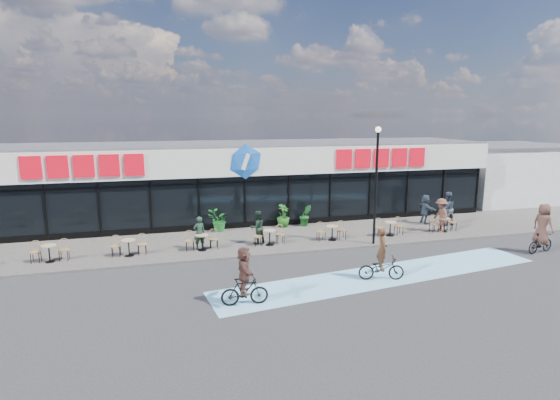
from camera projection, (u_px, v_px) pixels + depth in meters
name	position (u px, v px, depth m)	size (l,w,h in m)	color
ground	(277.00, 272.00, 17.69)	(120.00, 120.00, 0.00)	#28282B
sidewalk	(255.00, 240.00, 21.95)	(44.00, 5.00, 0.10)	#5F5954
bike_lane	(384.00, 275.00, 17.28)	(14.00, 2.20, 0.01)	#76BDDF
building	(236.00, 180.00, 26.67)	(30.60, 6.57, 4.75)	black
neighbour_building	(503.00, 172.00, 32.90)	(9.20, 7.20, 4.11)	white
lamp_post	(376.00, 176.00, 20.60)	(0.28, 0.28, 5.63)	black
bistro_set_1	(50.00, 251.00, 18.56)	(1.54, 0.62, 0.90)	tan
bistro_set_2	(129.00, 245.00, 19.37)	(1.54, 0.62, 0.90)	tan
bistro_set_3	(202.00, 240.00, 20.18)	(1.54, 0.62, 0.90)	tan
bistro_set_4	(269.00, 235.00, 20.99)	(1.54, 0.62, 0.90)	tan
bistro_set_5	(331.00, 231.00, 21.80)	(1.54, 0.62, 0.90)	tan
bistro_set_6	(389.00, 227.00, 22.60)	(1.54, 0.62, 0.90)	tan
bistro_set_7	(443.00, 223.00, 23.41)	(1.54, 0.62, 0.90)	tan
potted_plant_left	(218.00, 221.00, 23.36)	(1.06, 0.91, 1.17)	#1F6D29
potted_plant_mid	(283.00, 216.00, 24.33)	(0.72, 0.72, 1.28)	#1F5217
potted_plant_right	(306.00, 215.00, 24.54)	(0.67, 0.54, 1.22)	#18551C
patron_left	(199.00, 233.00, 20.21)	(0.57, 0.37, 1.56)	#192E21
patron_right	(257.00, 227.00, 21.11)	(0.79, 0.61, 1.62)	black
pedestrian_a	(441.00, 215.00, 23.23)	(1.17, 0.67, 1.81)	brown
pedestrian_b	(425.00, 209.00, 25.09)	(1.56, 0.50, 1.68)	#32414D
pedestrian_c	(447.00, 209.00, 24.63)	(0.93, 0.73, 1.92)	#323F4E
cyclist_a	(381.00, 263.00, 16.70)	(1.85, 1.03, 2.05)	black
cyclist_b	(542.00, 232.00, 19.91)	(1.66, 1.01, 2.32)	black
cyclist_c	(244.00, 278.00, 14.41)	(1.62, 1.49, 2.02)	black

